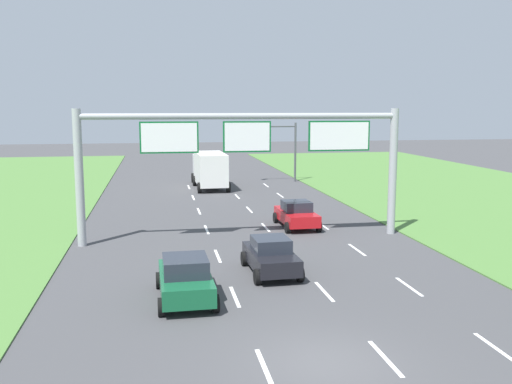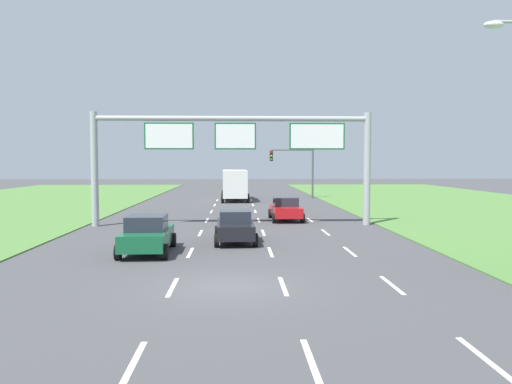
# 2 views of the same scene
# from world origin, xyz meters

# --- Properties ---
(ground_plane) EXTENTS (200.00, 200.00, 0.00)m
(ground_plane) POSITION_xyz_m (0.00, 0.00, 0.00)
(ground_plane) COLOR #424244
(lane_dashes_inner_left) EXTENTS (0.14, 56.40, 0.01)m
(lane_dashes_inner_left) POSITION_xyz_m (-1.75, 9.00, 0.00)
(lane_dashes_inner_left) COLOR white
(lane_dashes_inner_left) RESTS_ON ground_plane
(lane_dashes_inner_right) EXTENTS (0.14, 56.40, 0.01)m
(lane_dashes_inner_right) POSITION_xyz_m (1.75, 9.00, 0.00)
(lane_dashes_inner_right) COLOR white
(lane_dashes_inner_right) RESTS_ON ground_plane
(lane_dashes_slip) EXTENTS (0.14, 56.40, 0.01)m
(lane_dashes_slip) POSITION_xyz_m (5.25, 9.00, 0.00)
(lane_dashes_slip) COLOR white
(lane_dashes_slip) RESTS_ON ground_plane
(car_near_red) EXTENTS (2.14, 4.10, 1.57)m
(car_near_red) POSITION_xyz_m (3.57, 17.81, 0.77)
(car_near_red) COLOR red
(car_near_red) RESTS_ON ground_plane
(car_lead_silver) EXTENTS (2.13, 4.00, 1.57)m
(car_lead_silver) POSITION_xyz_m (0.19, 8.77, 0.78)
(car_lead_silver) COLOR black
(car_lead_silver) RESTS_ON ground_plane
(car_mid_lane) EXTENTS (2.17, 4.22, 1.65)m
(car_mid_lane) POSITION_xyz_m (-3.59, 5.98, 0.82)
(car_mid_lane) COLOR #145633
(car_mid_lane) RESTS_ON ground_plane
(box_truck) EXTENTS (2.82, 8.04, 3.13)m
(box_truck) POSITION_xyz_m (0.05, 35.45, 1.70)
(box_truck) COLOR silver
(box_truck) RESTS_ON ground_plane
(sign_gantry) EXTENTS (17.24, 0.44, 7.00)m
(sign_gantry) POSITION_xyz_m (0.23, 15.20, 4.95)
(sign_gantry) COLOR #9EA0A5
(sign_gantry) RESTS_ON ground_plane
(traffic_light_mast) EXTENTS (4.76, 0.49, 5.60)m
(traffic_light_mast) POSITION_xyz_m (6.57, 38.19, 3.87)
(traffic_light_mast) COLOR #47494F
(traffic_light_mast) RESTS_ON ground_plane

